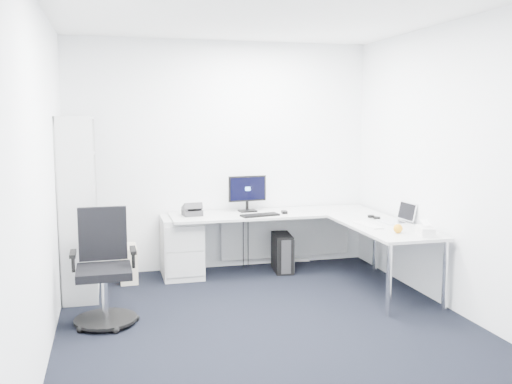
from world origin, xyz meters
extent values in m
plane|color=black|center=(0.00, 0.00, 0.00)|extent=(4.20, 4.20, 0.00)
plane|color=white|center=(0.00, 0.00, 2.70)|extent=(4.20, 4.20, 0.00)
cube|color=white|center=(0.00, 2.10, 1.35)|extent=(3.60, 0.02, 2.70)
cube|color=white|center=(0.00, -2.10, 1.35)|extent=(3.60, 0.02, 2.70)
cube|color=white|center=(-1.80, 0.00, 1.35)|extent=(0.02, 4.20, 2.70)
cube|color=white|center=(1.80, 0.00, 1.35)|extent=(0.02, 4.20, 2.70)
cube|color=#B2B4B4|center=(-0.53, 1.80, 0.34)|extent=(0.45, 0.56, 0.69)
cube|color=black|center=(0.65, 1.73, 0.22)|extent=(0.25, 0.47, 0.44)
cube|color=beige|center=(-1.14, 1.77, 0.20)|extent=(0.19, 0.42, 0.40)
cube|color=silver|center=(0.95, 2.11, 0.02)|extent=(0.35, 0.12, 0.04)
cube|color=black|center=(0.32, 1.55, 0.72)|extent=(0.46, 0.23, 0.02)
cube|color=black|center=(0.64, 1.64, 0.72)|extent=(0.07, 0.11, 0.03)
cube|color=silver|center=(1.25, 0.72, 0.71)|extent=(0.17, 0.44, 0.01)
sphere|color=orange|center=(1.37, 0.30, 0.75)|extent=(0.09, 0.09, 0.09)
cube|color=silver|center=(1.57, 0.13, 0.75)|extent=(0.18, 0.27, 0.08)
camera|label=1|loc=(-1.31, -4.58, 1.83)|focal=40.00mm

